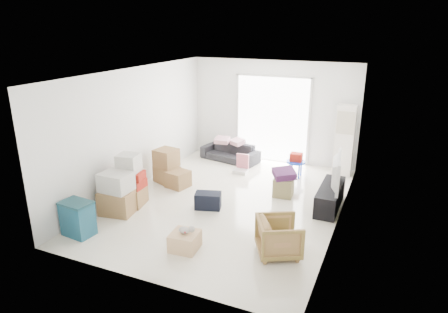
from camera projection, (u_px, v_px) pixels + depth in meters
room_shell at (228, 141)px, 8.02m from camera, size 4.98×6.48×3.18m
sliding_door at (272, 116)px, 10.64m from camera, size 2.10×0.04×2.33m
ac_tower at (344, 140)px, 9.73m from camera, size 0.45×0.30×1.75m
tv_console at (330, 197)px, 8.14m from camera, size 0.41×1.37×0.46m
television at (331, 183)px, 8.04m from camera, size 0.80×1.21×0.15m
sofa at (230, 149)px, 10.90m from camera, size 1.67×0.77×0.63m
pillow_left at (222, 136)px, 10.85m from camera, size 0.37×0.30×0.11m
pillow_right at (238, 137)px, 10.70m from camera, size 0.41×0.39×0.11m
armchair at (279, 235)px, 6.43m from camera, size 0.87×0.89×0.69m
storage_bins at (78, 218)px, 7.04m from camera, size 0.59×0.44×0.63m
box_stack_a at (117, 194)px, 7.83m from camera, size 0.71×0.62×0.85m
box_stack_b at (130, 183)px, 8.19m from camera, size 0.63×0.63×1.10m
box_stack_c at (167, 166)px, 9.38m from camera, size 0.67×0.62×0.81m
loose_box at (178, 179)px, 9.16m from camera, size 0.54×0.54×0.38m
duffel_bag at (208, 201)px, 8.11m from camera, size 0.59×0.45×0.33m
ottoman at (283, 187)px, 8.69m from camera, size 0.44×0.44×0.41m
blanket at (284, 175)px, 8.60m from camera, size 0.61×0.61×0.14m
kids_table at (296, 160)px, 9.72m from camera, size 0.46×0.46×0.60m
toy_walker at (241, 167)px, 10.08m from camera, size 0.35×0.31×0.46m
wood_crate at (185, 241)px, 6.64m from camera, size 0.48×0.48×0.30m
plush_bunny at (186, 230)px, 6.57m from camera, size 0.27×0.15×0.14m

